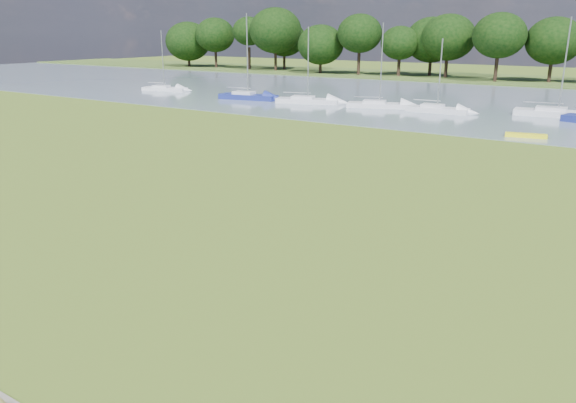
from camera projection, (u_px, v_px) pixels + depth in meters
The scene contains 11 objects.
ground at pixel (286, 221), 22.07m from camera, with size 220.00×220.00×0.00m, color olive.
river at pixel (519, 106), 55.64m from camera, with size 220.00×40.00×0.10m, color slate.
far_bank at pixel (565, 83), 79.62m from camera, with size 220.00×20.00×0.40m, color #4C6626.
kayak at pixel (526, 135), 39.02m from camera, with size 2.73×0.64×0.27m, color yellow.
tree_line at pixel (495, 38), 79.58m from camera, with size 124.04×8.45×10.23m.
sailboat_1 at pixel (307, 99), 57.17m from camera, with size 6.67×3.61×7.49m.
sailboat_3 at pixel (247, 95), 60.24m from camera, with size 6.60×2.79×8.83m.
sailboat_4 at pixel (164, 88), 68.93m from camera, with size 5.78×2.99×7.14m.
sailboat_5 at pixel (437, 108), 50.77m from camera, with size 5.62×1.82×6.46m.
sailboat_6 at pixel (379, 103), 53.93m from camera, with size 6.39×3.59×7.82m.
sailboat_9 at pixel (557, 111), 48.41m from camera, with size 7.29×2.69×8.23m.
Camera 1 is at (11.51, -17.41, 7.21)m, focal length 35.00 mm.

